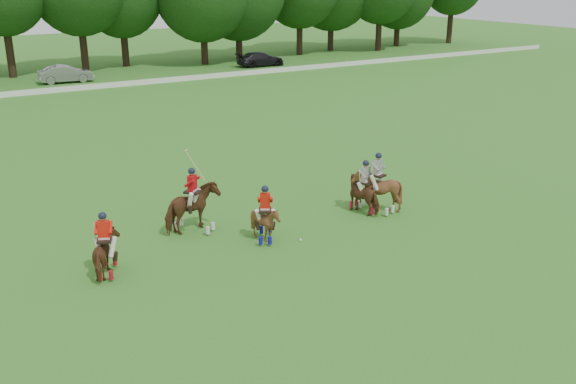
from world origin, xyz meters
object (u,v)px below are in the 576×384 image
polo_red_a (106,253)px  polo_red_c (265,222)px  car_right (261,59)px  polo_red_b (194,208)px  car_mid (66,74)px  polo_stripe_b (377,190)px  polo_stripe_a (365,194)px  polo_ball (301,240)px

polo_red_a → polo_red_c: bearing=-2.7°
car_right → polo_red_b: size_ratio=1.62×
car_mid → polo_stripe_b: size_ratio=1.85×
polo_red_a → polo_red_c: 5.69m
car_right → polo_red_a: size_ratio=2.29×
polo_stripe_a → car_right: bearing=66.7°
polo_stripe_a → polo_stripe_b: (0.43, -0.23, 0.14)m
polo_red_b → polo_stripe_b: polo_red_b is taller
car_mid → polo_stripe_a: (2.71, -38.54, 0.02)m
polo_stripe_b → polo_red_b: bearing=165.1°
polo_red_a → polo_stripe_b: bearing=-0.1°
car_right → polo_stripe_b: size_ratio=1.99×
polo_red_b → polo_red_c: bearing=-49.4°
polo_red_b → polo_red_a: bearing=-153.8°
car_mid → polo_ball: size_ratio=50.67×
car_mid → polo_stripe_b: 38.90m
polo_stripe_a → polo_stripe_b: size_ratio=0.88×
car_right → polo_red_c: (-21.49, -39.03, 0.02)m
polo_red_a → polo_red_c: (5.69, -0.27, -0.03)m
polo_red_c → polo_stripe_a: bearing=5.7°
polo_red_b → polo_stripe_b: (7.15, -1.90, -0.01)m
car_mid → polo_red_a: bearing=172.6°
polo_stripe_a → polo_red_b: bearing=166.1°
car_mid → polo_red_c: bearing=-179.1°
polo_red_a → polo_stripe_a: 10.56m
polo_red_c → polo_ball: size_ratio=23.33×
polo_red_b → polo_red_c: (1.85, -2.15, -0.18)m
car_right → polo_red_a: bearing=146.5°
polo_stripe_a → polo_ball: bearing=-162.7°
polo_ball → polo_red_b: bearing=135.6°
car_mid → polo_red_b: bearing=177.9°
polo_red_b → polo_ball: 4.16m
polo_ball → polo_red_c: bearing=147.0°
car_mid → car_right: car_mid is taller
polo_red_c → polo_stripe_a: size_ratio=0.97×
polo_red_b → polo_stripe_a: polo_red_b is taller
car_mid → polo_ball: car_mid is taller
polo_red_a → polo_ball: bearing=-8.1°
polo_stripe_b → polo_stripe_a: bearing=151.6°
car_right → polo_red_a: polo_red_a is taller
polo_red_b → polo_stripe_a: 6.92m
car_mid → polo_red_c: (-2.16, -39.03, -0.02)m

